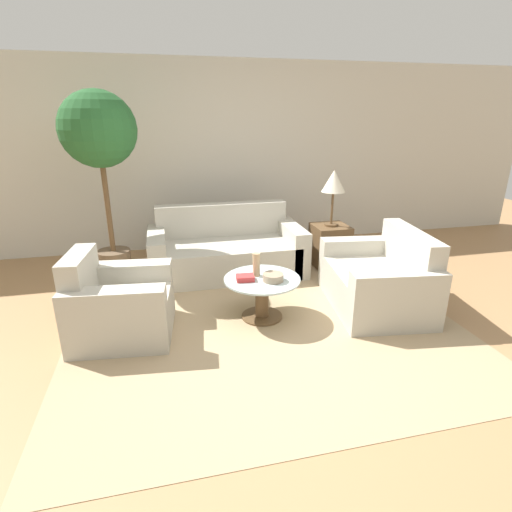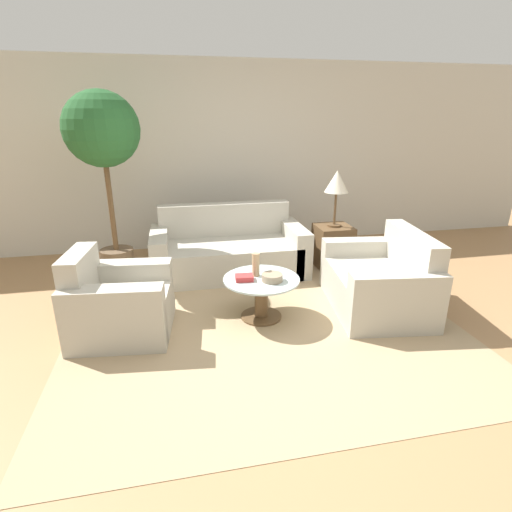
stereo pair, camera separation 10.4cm
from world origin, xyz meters
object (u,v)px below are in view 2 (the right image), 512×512
object	(u,v)px
loveseat	(382,283)
armchair	(116,306)
bowl	(272,277)
potted_plant	(103,143)
vase	(256,265)
coffee_table	(261,292)
sofa_main	(228,251)
table_lamp	(337,183)
book_stack	(244,278)

from	to	relation	value
loveseat	armchair	bearing A→B (deg)	-82.55
armchair	bowl	world-z (taller)	armchair
potted_plant	vase	world-z (taller)	potted_plant
coffee_table	vase	bearing A→B (deg)	117.09
sofa_main	armchair	xyz separation A→B (m)	(-1.20, -1.30, 0.00)
coffee_table	potted_plant	xyz separation A→B (m)	(-1.47, 1.32, 1.32)
sofa_main	vase	xyz separation A→B (m)	(0.10, -1.22, 0.26)
vase	armchair	bearing A→B (deg)	-176.24
sofa_main	coffee_table	size ratio (longest dim) A/B	2.56
coffee_table	table_lamp	bearing A→B (deg)	44.72
sofa_main	book_stack	bearing A→B (deg)	-91.30
sofa_main	loveseat	distance (m)	1.92
coffee_table	book_stack	bearing A→B (deg)	-175.08
table_lamp	book_stack	size ratio (longest dim) A/B	4.04
loveseat	bowl	size ratio (longest dim) A/B	6.82
potted_plant	bowl	xyz separation A→B (m)	(1.55, -1.41, -1.14)
armchair	book_stack	distance (m)	1.18
loveseat	table_lamp	bearing A→B (deg)	-170.27
coffee_table	bowl	size ratio (longest dim) A/B	3.72
potted_plant	book_stack	bearing A→B (deg)	-45.74
potted_plant	book_stack	world-z (taller)	potted_plant
potted_plant	coffee_table	bearing A→B (deg)	-41.99
potted_plant	vase	size ratio (longest dim) A/B	9.42
sofa_main	table_lamp	xyz separation A→B (m)	(1.35, -0.09, 0.82)
sofa_main	bowl	distance (m)	1.41
armchair	bowl	xyz separation A→B (m)	(1.42, -0.07, 0.18)
table_lamp	bowl	world-z (taller)	table_lamp
book_stack	table_lamp	bearing A→B (deg)	45.96
armchair	table_lamp	size ratio (longest dim) A/B	1.30
coffee_table	table_lamp	world-z (taller)	table_lamp
coffee_table	bowl	xyz separation A→B (m)	(0.08, -0.08, 0.18)
potted_plant	bowl	world-z (taller)	potted_plant
vase	loveseat	bearing A→B (deg)	-4.28
vase	bowl	xyz separation A→B (m)	(0.12, -0.16, -0.08)
bowl	potted_plant	bearing A→B (deg)	137.84
potted_plant	armchair	bearing A→B (deg)	-84.19
loveseat	book_stack	bearing A→B (deg)	-82.59
armchair	book_stack	size ratio (longest dim) A/B	5.27
coffee_table	table_lamp	xyz separation A→B (m)	(1.21, 1.20, 0.81)
coffee_table	table_lamp	distance (m)	1.89
loveseat	bowl	world-z (taller)	loveseat
armchair	potted_plant	bearing A→B (deg)	12.07
potted_plant	vase	distance (m)	2.17
table_lamp	sofa_main	bearing A→B (deg)	175.97
potted_plant	bowl	bearing A→B (deg)	-42.16
table_lamp	bowl	size ratio (longest dim) A/B	3.59
sofa_main	book_stack	world-z (taller)	sofa_main
loveseat	book_stack	distance (m)	1.43
vase	book_stack	distance (m)	0.18
coffee_table	vase	xyz separation A→B (m)	(-0.04, 0.08, 0.26)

